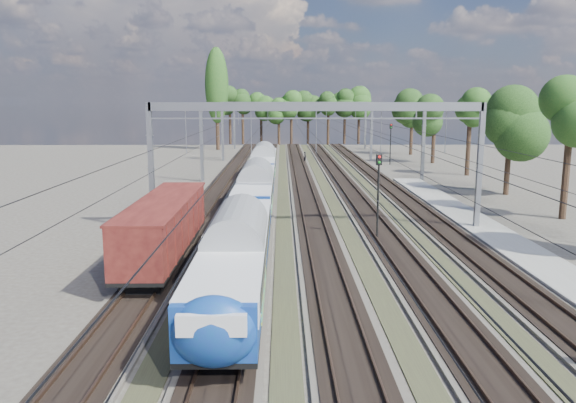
{
  "coord_description": "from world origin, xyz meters",
  "views": [
    {
      "loc": [
        -2.4,
        -8.98,
        9.04
      ],
      "look_at": [
        -1.99,
        25.99,
        2.8
      ],
      "focal_mm": 35.0,
      "sensor_mm": 36.0,
      "label": 1
    }
  ],
  "objects_px": {
    "emu_train": "(256,184)",
    "worker": "(305,157)",
    "signal_near": "(378,186)",
    "signal_far": "(391,139)",
    "freight_boxcar": "(165,226)"
  },
  "relations": [
    {
      "from": "worker",
      "to": "signal_near",
      "type": "xyz_separation_m",
      "value": [
        2.77,
        -48.19,
        2.79
      ]
    },
    {
      "from": "freight_boxcar",
      "to": "signal_near",
      "type": "bearing_deg",
      "value": 21.75
    },
    {
      "from": "freight_boxcar",
      "to": "worker",
      "type": "bearing_deg",
      "value": 79.24
    },
    {
      "from": "worker",
      "to": "signal_near",
      "type": "height_order",
      "value": "signal_near"
    },
    {
      "from": "emu_train",
      "to": "worker",
      "type": "height_order",
      "value": "emu_train"
    },
    {
      "from": "freight_boxcar",
      "to": "signal_far",
      "type": "height_order",
      "value": "signal_far"
    },
    {
      "from": "worker",
      "to": "freight_boxcar",
      "type": "bearing_deg",
      "value": 162.98
    },
    {
      "from": "worker",
      "to": "signal_near",
      "type": "distance_m",
      "value": 48.35
    },
    {
      "from": "signal_near",
      "to": "signal_far",
      "type": "distance_m",
      "value": 46.03
    },
    {
      "from": "emu_train",
      "to": "worker",
      "type": "bearing_deg",
      "value": 81.77
    },
    {
      "from": "freight_boxcar",
      "to": "signal_far",
      "type": "relative_size",
      "value": 2.3
    },
    {
      "from": "emu_train",
      "to": "freight_boxcar",
      "type": "relative_size",
      "value": 4.4
    },
    {
      "from": "signal_near",
      "to": "signal_far",
      "type": "height_order",
      "value": "signal_far"
    },
    {
      "from": "emu_train",
      "to": "freight_boxcar",
      "type": "distance_m",
      "value": 15.08
    },
    {
      "from": "worker",
      "to": "signal_far",
      "type": "distance_m",
      "value": 12.97
    }
  ]
}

